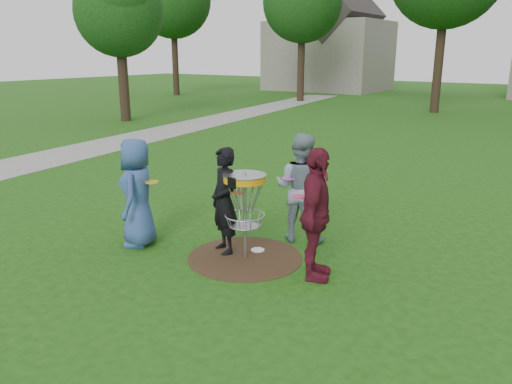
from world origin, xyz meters
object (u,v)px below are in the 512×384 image
Objects in this scene: player_maroon at (316,215)px; disc_golf_basket at (245,195)px; player_grey at (300,188)px; player_blue at (137,193)px; player_black at (224,201)px.

player_maroon is 1.37× the size of disc_golf_basket.
player_grey is 0.98× the size of player_maroon.
player_maroon is (0.92, -1.19, 0.02)m from player_grey.
player_grey is 1.34× the size of disc_golf_basket.
disc_golf_basket is at bearing 65.24° from player_grey.
player_blue reaches higher than player_black.
player_grey is (0.72, 1.14, 0.07)m from player_black.
disc_golf_basket is at bearing 25.88° from player_black.
player_black is 0.92× the size of player_grey.
player_blue is 0.97× the size of player_grey.
player_blue is 0.95× the size of player_maroon.
player_black is at bearing 47.63° from player_grey.
player_maroon is at bearing 117.58° from player_grey.
player_grey is (2.10, 1.68, 0.03)m from player_blue.
player_maroon is (1.64, -0.05, 0.09)m from player_black.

